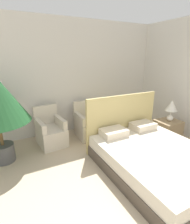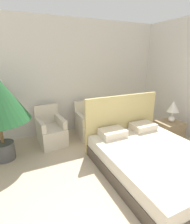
{
  "view_description": "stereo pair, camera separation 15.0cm",
  "coord_description": "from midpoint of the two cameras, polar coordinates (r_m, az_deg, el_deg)",
  "views": [
    {
      "loc": [
        -1.57,
        -0.68,
        2.01
      ],
      "look_at": [
        0.18,
        2.71,
        0.77
      ],
      "focal_mm": 28.0,
      "sensor_mm": 36.0,
      "label": 1
    },
    {
      "loc": [
        -1.44,
        -0.75,
        2.01
      ],
      "look_at": [
        0.18,
        2.71,
        0.77
      ],
      "focal_mm": 28.0,
      "sensor_mm": 36.0,
      "label": 2
    }
  ],
  "objects": [
    {
      "name": "table_lamp",
      "position": [
        4.53,
        22.82,
        1.46
      ],
      "size": [
        0.29,
        0.29,
        0.52
      ],
      "color": "white",
      "rests_on": "nightstand"
    },
    {
      "name": "nightstand",
      "position": [
        4.71,
        21.74,
        -5.44
      ],
      "size": [
        0.56,
        0.49,
        0.49
      ],
      "color": "#937A56",
      "rests_on": "ground_plane"
    },
    {
      "name": "armchair_near_window_left",
      "position": [
        4.27,
        -15.17,
        -6.62
      ],
      "size": [
        0.64,
        0.76,
        0.88
      ],
      "rotation": [
        0.0,
        0.0,
        0.09
      ],
      "color": "beige",
      "rests_on": "ground_plane"
    },
    {
      "name": "wall_back",
      "position": [
        4.73,
        -8.76,
        10.94
      ],
      "size": [
        10.0,
        0.06,
        2.9
      ],
      "color": "silver",
      "rests_on": "ground_plane"
    },
    {
      "name": "armchair_near_window_right",
      "position": [
        4.54,
        -3.16,
        -4.5
      ],
      "size": [
        0.6,
        0.73,
        0.88
      ],
      "rotation": [
        0.0,
        0.0,
        -0.04
      ],
      "color": "beige",
      "rests_on": "ground_plane"
    },
    {
      "name": "bed",
      "position": [
        3.43,
        17.2,
        -13.63
      ],
      "size": [
        1.76,
        2.19,
        1.2
      ],
      "color": "#4C4238",
      "rests_on": "ground_plane"
    }
  ]
}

